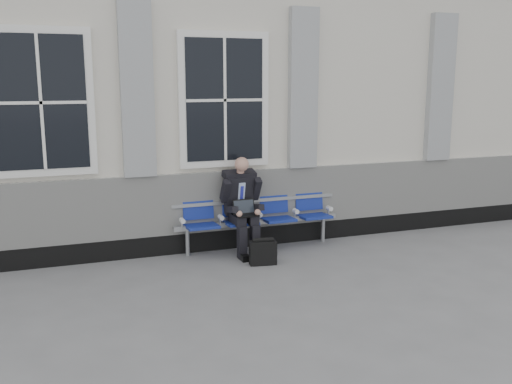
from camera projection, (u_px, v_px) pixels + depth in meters
name	position (u px, v px, depth m)	size (l,w,h in m)	color
ground	(232.00, 283.00, 7.27)	(70.00, 70.00, 0.00)	slate
station_building	(171.00, 98.00, 10.03)	(14.40, 4.40, 4.49)	beige
bench	(258.00, 213.00, 8.65)	(2.60, 0.47, 0.91)	#9EA0A3
businessman	(242.00, 202.00, 8.39)	(0.58, 0.78, 1.44)	black
briefcase	(263.00, 252.00, 7.95)	(0.39, 0.21, 0.38)	black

